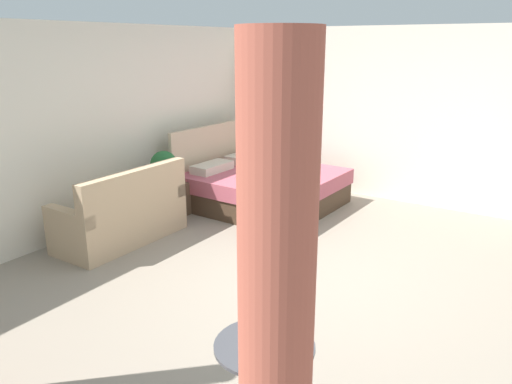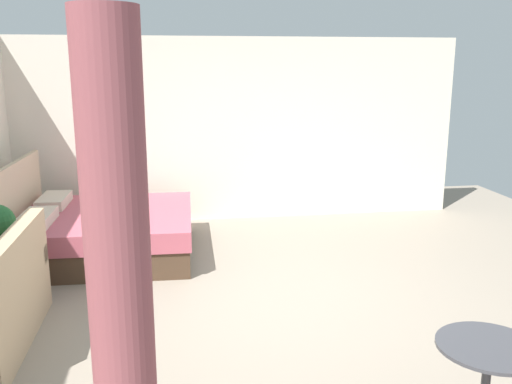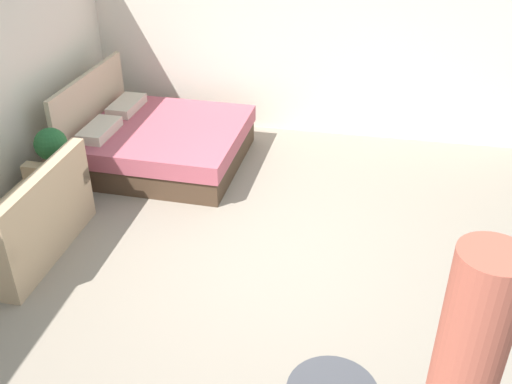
{
  "view_description": "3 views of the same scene",
  "coord_description": "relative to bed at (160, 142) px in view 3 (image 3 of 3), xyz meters",
  "views": [
    {
      "loc": [
        -4.22,
        -1.99,
        2.36
      ],
      "look_at": [
        0.07,
        0.81,
        0.81
      ],
      "focal_mm": 34.75,
      "sensor_mm": 36.0,
      "label": 1
    },
    {
      "loc": [
        -4.7,
        0.98,
        2.23
      ],
      "look_at": [
        0.74,
        0.14,
        0.95
      ],
      "focal_mm": 38.76,
      "sensor_mm": 36.0,
      "label": 2
    },
    {
      "loc": [
        -4.66,
        -0.73,
        3.62
      ],
      "look_at": [
        -0.31,
        0.14,
        0.96
      ],
      "focal_mm": 40.87,
      "sensor_mm": 36.0,
      "label": 3
    }
  ],
  "objects": [
    {
      "name": "ground_plane",
      "position": [
        -1.78,
        -1.84,
        -0.3
      ],
      "size": [
        9.33,
        9.37,
        0.02
      ],
      "primitive_type": "cube",
      "color": "gray"
    },
    {
      "name": "wall_right",
      "position": [
        1.39,
        -1.84,
        1.01
      ],
      "size": [
        0.12,
        6.37,
        2.6
      ],
      "primitive_type": "cube",
      "color": "silver",
      "rests_on": "ground"
    },
    {
      "name": "bed",
      "position": [
        0.0,
        0.0,
        0.0
      ],
      "size": [
        1.95,
        2.07,
        1.14
      ],
      "color": "#473323",
      "rests_on": "ground"
    },
    {
      "name": "couch",
      "position": [
        -2.13,
        0.64,
        0.02
      ],
      "size": [
        1.59,
        0.75,
        0.94
      ],
      "color": "tan",
      "rests_on": "ground"
    },
    {
      "name": "nightstand",
      "position": [
        -1.13,
        0.82,
        -0.05
      ],
      "size": [
        0.51,
        0.43,
        0.47
      ],
      "color": "brown",
      "rests_on": "ground"
    },
    {
      "name": "potted_plant",
      "position": [
        -1.23,
        0.79,
        0.46
      ],
      "size": [
        0.36,
        0.36,
        0.49
      ],
      "color": "brown",
      "rests_on": "nightstand"
    },
    {
      "name": "vase",
      "position": [
        -1.01,
        0.83,
        0.29
      ],
      "size": [
        0.11,
        0.11,
        0.22
      ],
      "color": "silver",
      "rests_on": "nightstand"
    }
  ]
}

